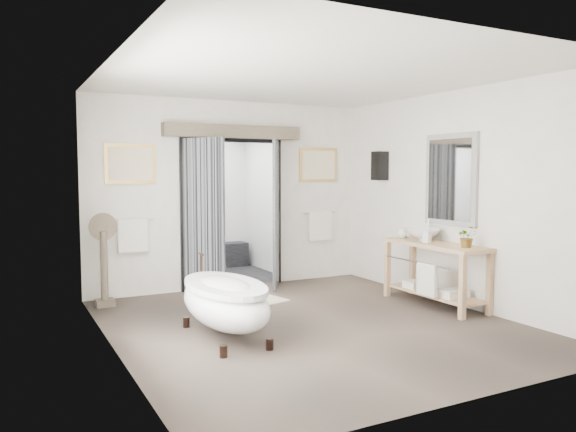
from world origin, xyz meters
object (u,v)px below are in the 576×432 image
object	(u,v)px
rug	(239,302)
basin	(423,235)
vanity	(434,268)
clawfoot_tub	(225,301)

from	to	relation	value
rug	basin	size ratio (longest dim) A/B	2.47
vanity	rug	bearing A→B (deg)	148.87
vanity	rug	xyz separation A→B (m)	(-2.28, 1.38, -0.50)
clawfoot_tub	basin	distance (m)	3.16
rug	basin	world-z (taller)	basin
rug	basin	xyz separation A→B (m)	(2.32, -1.09, 0.93)
vanity	rug	size ratio (longest dim) A/B	1.33
vanity	rug	world-z (taller)	vanity
clawfoot_tub	vanity	bearing A→B (deg)	1.79
vanity	basin	distance (m)	0.52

